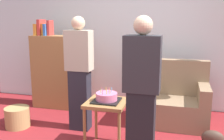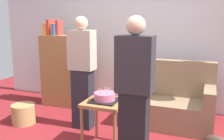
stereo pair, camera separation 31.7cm
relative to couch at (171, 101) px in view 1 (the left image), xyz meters
name	(u,v)px [view 1 (the left image)]	position (x,y,z in m)	size (l,w,h in m)	color
wall_back	(137,32)	(-0.67, 0.72, 1.01)	(6.00, 0.10, 2.70)	silver
couch	(171,101)	(0.00, 0.00, 0.00)	(1.10, 0.70, 0.96)	#8C7054
bookshelf	(55,70)	(-2.06, 0.20, 0.33)	(0.80, 0.36, 1.58)	olive
side_table	(107,109)	(-0.73, -1.05, 0.18)	(0.48, 0.48, 0.61)	olive
birthday_cake	(107,97)	(-0.73, -1.05, 0.32)	(0.32, 0.32, 0.17)	black
person_blowing_candles	(79,73)	(-1.26, -0.60, 0.49)	(0.36, 0.22, 1.63)	#23232D
person_holding_cake	(142,96)	(-0.25, -1.42, 0.49)	(0.36, 0.22, 1.63)	black
wicker_basket	(17,117)	(-2.19, -0.80, -0.19)	(0.36, 0.36, 0.30)	#A88451
handbag	(213,138)	(0.56, -0.63, -0.24)	(0.28, 0.14, 0.20)	#473328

